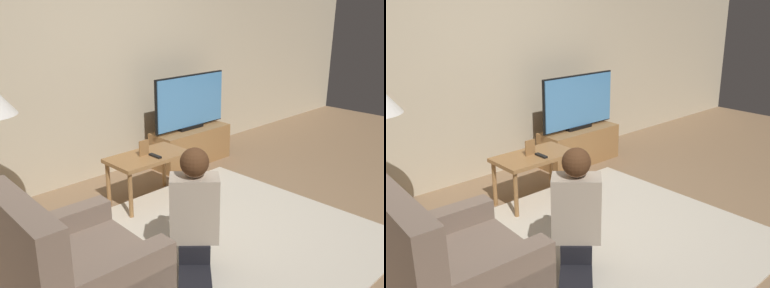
% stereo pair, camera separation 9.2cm
% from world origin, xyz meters
% --- Properties ---
extents(ground_plane, '(10.00, 10.00, 0.00)m').
position_xyz_m(ground_plane, '(0.00, 0.00, 0.00)').
color(ground_plane, '#896B4C').
extents(wall_back, '(10.00, 0.06, 2.60)m').
position_xyz_m(wall_back, '(0.00, 1.93, 1.30)').
color(wall_back, beige).
rests_on(wall_back, ground_plane).
extents(rug, '(2.32, 2.24, 0.02)m').
position_xyz_m(rug, '(0.00, 0.00, 0.01)').
color(rug, beige).
rests_on(rug, ground_plane).
extents(tv_stand, '(1.00, 0.39, 0.42)m').
position_xyz_m(tv_stand, '(1.06, 1.51, 0.21)').
color(tv_stand, olive).
rests_on(tv_stand, ground_plane).
extents(tv, '(1.06, 0.08, 0.65)m').
position_xyz_m(tv, '(1.06, 1.51, 0.75)').
color(tv, black).
rests_on(tv, tv_stand).
extents(coffee_table, '(0.77, 0.44, 0.48)m').
position_xyz_m(coffee_table, '(0.01, 1.01, 0.42)').
color(coffee_table, olive).
rests_on(coffee_table, ground_plane).
extents(armchair, '(0.83, 0.89, 0.88)m').
position_xyz_m(armchair, '(-1.34, 0.02, 0.28)').
color(armchair, '#7A6656').
rests_on(armchair, ground_plane).
extents(person_kneeling, '(0.75, 0.78, 0.94)m').
position_xyz_m(person_kneeling, '(-0.50, -0.15, 0.47)').
color(person_kneeling, black).
rests_on(person_kneeling, rug).
extents(picture_frame, '(0.11, 0.01, 0.15)m').
position_xyz_m(picture_frame, '(-0.02, 1.02, 0.55)').
color(picture_frame, olive).
rests_on(picture_frame, coffee_table).
extents(remote, '(0.04, 0.15, 0.02)m').
position_xyz_m(remote, '(0.03, 0.92, 0.49)').
color(remote, black).
rests_on(remote, coffee_table).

